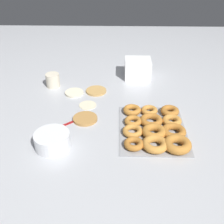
{
  "coord_description": "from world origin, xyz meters",
  "views": [
    {
      "loc": [
        -1.22,
        -0.09,
        0.78
      ],
      "look_at": [
        -0.08,
        -0.06,
        0.04
      ],
      "focal_mm": 45.0,
      "sensor_mm": 36.0,
      "label": 1
    }
  ],
  "objects_px": {
    "pancake_1": "(88,105)",
    "pancake_3": "(74,93)",
    "container_stack": "(138,68)",
    "paper_cup": "(53,80)",
    "pancake_2": "(96,91)",
    "donut_tray": "(156,129)",
    "batter_bowl": "(52,140)",
    "spatula": "(56,128)",
    "pancake_0": "(85,119)"
  },
  "relations": [
    {
      "from": "paper_cup",
      "to": "spatula",
      "type": "distance_m",
      "value": 0.43
    },
    {
      "from": "pancake_0",
      "to": "pancake_2",
      "type": "height_order",
      "value": "pancake_0"
    },
    {
      "from": "pancake_3",
      "to": "paper_cup",
      "type": "bearing_deg",
      "value": 57.13
    },
    {
      "from": "container_stack",
      "to": "paper_cup",
      "type": "relative_size",
      "value": 2.0
    },
    {
      "from": "pancake_0",
      "to": "container_stack",
      "type": "bearing_deg",
      "value": -29.98
    },
    {
      "from": "pancake_2",
      "to": "donut_tray",
      "type": "relative_size",
      "value": 0.3
    },
    {
      "from": "pancake_1",
      "to": "paper_cup",
      "type": "distance_m",
      "value": 0.31
    },
    {
      "from": "pancake_2",
      "to": "donut_tray",
      "type": "distance_m",
      "value": 0.48
    },
    {
      "from": "donut_tray",
      "to": "container_stack",
      "type": "distance_m",
      "value": 0.58
    },
    {
      "from": "pancake_2",
      "to": "batter_bowl",
      "type": "height_order",
      "value": "batter_bowl"
    },
    {
      "from": "pancake_3",
      "to": "donut_tray",
      "type": "bearing_deg",
      "value": -129.64
    },
    {
      "from": "pancake_0",
      "to": "spatula",
      "type": "bearing_deg",
      "value": 121.15
    },
    {
      "from": "pancake_1",
      "to": "paper_cup",
      "type": "height_order",
      "value": "paper_cup"
    },
    {
      "from": "spatula",
      "to": "paper_cup",
      "type": "bearing_deg",
      "value": -116.36
    },
    {
      "from": "batter_bowl",
      "to": "container_stack",
      "type": "xyz_separation_m",
      "value": [
        0.69,
        -0.4,
        0.02
      ]
    },
    {
      "from": "pancake_3",
      "to": "paper_cup",
      "type": "height_order",
      "value": "paper_cup"
    },
    {
      "from": "paper_cup",
      "to": "pancake_1",
      "type": "bearing_deg",
      "value": -133.7
    },
    {
      "from": "pancake_1",
      "to": "batter_bowl",
      "type": "bearing_deg",
      "value": 161.09
    },
    {
      "from": "pancake_1",
      "to": "container_stack",
      "type": "height_order",
      "value": "container_stack"
    },
    {
      "from": "container_stack",
      "to": "paper_cup",
      "type": "distance_m",
      "value": 0.52
    },
    {
      "from": "pancake_3",
      "to": "batter_bowl",
      "type": "height_order",
      "value": "batter_bowl"
    },
    {
      "from": "container_stack",
      "to": "donut_tray",
      "type": "bearing_deg",
      "value": -174.76
    },
    {
      "from": "donut_tray",
      "to": "container_stack",
      "type": "bearing_deg",
      "value": 5.24
    },
    {
      "from": "pancake_0",
      "to": "donut_tray",
      "type": "relative_size",
      "value": 0.31
    },
    {
      "from": "pancake_0",
      "to": "pancake_3",
      "type": "bearing_deg",
      "value": 18.92
    },
    {
      "from": "pancake_3",
      "to": "spatula",
      "type": "xyz_separation_m",
      "value": [
        -0.33,
        0.04,
        -0.0
      ]
    },
    {
      "from": "pancake_0",
      "to": "batter_bowl",
      "type": "height_order",
      "value": "batter_bowl"
    },
    {
      "from": "batter_bowl",
      "to": "pancake_1",
      "type": "bearing_deg",
      "value": -18.91
    },
    {
      "from": "pancake_0",
      "to": "pancake_2",
      "type": "bearing_deg",
      "value": -6.84
    },
    {
      "from": "batter_bowl",
      "to": "spatula",
      "type": "xyz_separation_m",
      "value": [
        0.13,
        0.01,
        -0.03
      ]
    },
    {
      "from": "batter_bowl",
      "to": "paper_cup",
      "type": "xyz_separation_m",
      "value": [
        0.55,
        0.11,
        0.01
      ]
    },
    {
      "from": "pancake_2",
      "to": "donut_tray",
      "type": "bearing_deg",
      "value": -141.42
    },
    {
      "from": "pancake_3",
      "to": "batter_bowl",
      "type": "distance_m",
      "value": 0.46
    },
    {
      "from": "pancake_1",
      "to": "spatula",
      "type": "relative_size",
      "value": 0.42
    },
    {
      "from": "donut_tray",
      "to": "pancake_1",
      "type": "bearing_deg",
      "value": 56.21
    },
    {
      "from": "pancake_2",
      "to": "spatula",
      "type": "xyz_separation_m",
      "value": [
        -0.36,
        0.16,
        -0.0
      ]
    },
    {
      "from": "pancake_0",
      "to": "donut_tray",
      "type": "height_order",
      "value": "donut_tray"
    },
    {
      "from": "pancake_0",
      "to": "paper_cup",
      "type": "distance_m",
      "value": 0.41
    },
    {
      "from": "pancake_3",
      "to": "batter_bowl",
      "type": "xyz_separation_m",
      "value": [
        -0.46,
        0.03,
        0.03
      ]
    },
    {
      "from": "pancake_1",
      "to": "pancake_3",
      "type": "distance_m",
      "value": 0.15
    },
    {
      "from": "pancake_0",
      "to": "container_stack",
      "type": "distance_m",
      "value": 0.56
    },
    {
      "from": "container_stack",
      "to": "batter_bowl",
      "type": "bearing_deg",
      "value": 150.19
    },
    {
      "from": "pancake_0",
      "to": "paper_cup",
      "type": "relative_size",
      "value": 1.5
    },
    {
      "from": "batter_bowl",
      "to": "container_stack",
      "type": "distance_m",
      "value": 0.8
    },
    {
      "from": "container_stack",
      "to": "pancake_2",
      "type": "bearing_deg",
      "value": 129.43
    },
    {
      "from": "batter_bowl",
      "to": "spatula",
      "type": "distance_m",
      "value": 0.13
    },
    {
      "from": "spatula",
      "to": "container_stack",
      "type": "bearing_deg",
      "value": -165.04
    },
    {
      "from": "pancake_1",
      "to": "container_stack",
      "type": "xyz_separation_m",
      "value": [
        0.35,
        -0.28,
        0.05
      ]
    },
    {
      "from": "pancake_0",
      "to": "paper_cup",
      "type": "height_order",
      "value": "paper_cup"
    },
    {
      "from": "pancake_0",
      "to": "pancake_3",
      "type": "xyz_separation_m",
      "value": [
        0.26,
        0.09,
        -0.0
      ]
    }
  ]
}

